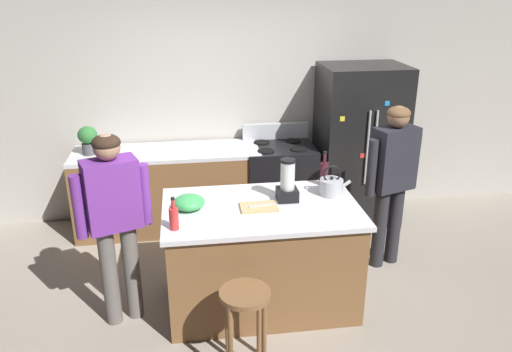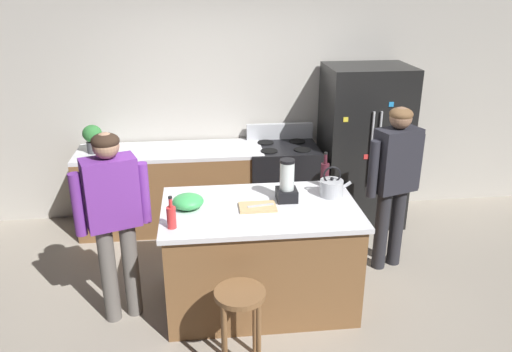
# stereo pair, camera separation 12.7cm
# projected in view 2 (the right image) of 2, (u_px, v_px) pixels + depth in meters

# --- Properties ---
(ground_plane) EXTENTS (14.00, 14.00, 0.00)m
(ground_plane) POSITION_uv_depth(u_px,v_px,m) (260.00, 301.00, 4.48)
(ground_plane) COLOR #9E9384
(back_wall) EXTENTS (8.00, 0.10, 2.70)m
(back_wall) POSITION_uv_depth(u_px,v_px,m) (240.00, 100.00, 5.79)
(back_wall) COLOR #BCB7AD
(back_wall) RESTS_ON ground_plane
(kitchen_island) EXTENTS (1.61, 0.99, 0.92)m
(kitchen_island) POSITION_uv_depth(u_px,v_px,m) (260.00, 255.00, 4.31)
(kitchen_island) COLOR brown
(kitchen_island) RESTS_ON ground_plane
(back_counter_run) EXTENTS (2.00, 0.64, 0.92)m
(back_counter_run) POSITION_uv_depth(u_px,v_px,m) (172.00, 189.00, 5.66)
(back_counter_run) COLOR brown
(back_counter_run) RESTS_ON ground_plane
(refrigerator) EXTENTS (0.90, 0.73, 1.79)m
(refrigerator) POSITION_uv_depth(u_px,v_px,m) (363.00, 146.00, 5.68)
(refrigerator) COLOR black
(refrigerator) RESTS_ON ground_plane
(stove_range) EXTENTS (0.76, 0.65, 1.10)m
(stove_range) POSITION_uv_depth(u_px,v_px,m) (283.00, 184.00, 5.76)
(stove_range) COLOR black
(stove_range) RESTS_ON ground_plane
(person_by_island_left) EXTENTS (0.59, 0.34, 1.61)m
(person_by_island_left) POSITION_uv_depth(u_px,v_px,m) (113.00, 211.00, 3.94)
(person_by_island_left) COLOR #66605B
(person_by_island_left) RESTS_ON ground_plane
(person_by_sink_right) EXTENTS (0.59, 0.33, 1.60)m
(person_by_sink_right) POSITION_uv_depth(u_px,v_px,m) (395.00, 174.00, 4.69)
(person_by_sink_right) COLOR #26262B
(person_by_sink_right) RESTS_ON ground_plane
(bar_stool) EXTENTS (0.36, 0.36, 0.65)m
(bar_stool) POSITION_uv_depth(u_px,v_px,m) (240.00, 309.00, 3.55)
(bar_stool) COLOR brown
(bar_stool) RESTS_ON ground_plane
(potted_plant) EXTENTS (0.20, 0.20, 0.30)m
(potted_plant) POSITION_uv_depth(u_px,v_px,m) (93.00, 137.00, 5.35)
(potted_plant) COLOR #4C4C51
(potted_plant) RESTS_ON back_counter_run
(blender_appliance) EXTENTS (0.17, 0.17, 0.36)m
(blender_appliance) POSITION_uv_depth(u_px,v_px,m) (287.00, 183.00, 4.21)
(blender_appliance) COLOR black
(blender_appliance) RESTS_ON kitchen_island
(bottle_wine) EXTENTS (0.08, 0.08, 0.32)m
(bottle_wine) POSITION_uv_depth(u_px,v_px,m) (325.00, 174.00, 4.51)
(bottle_wine) COLOR #471923
(bottle_wine) RESTS_ON kitchen_island
(bottle_soda) EXTENTS (0.07, 0.07, 0.26)m
(bottle_soda) POSITION_uv_depth(u_px,v_px,m) (171.00, 216.00, 3.76)
(bottle_soda) COLOR red
(bottle_soda) RESTS_ON kitchen_island
(mixing_bowl) EXTENTS (0.25, 0.25, 0.11)m
(mixing_bowl) POSITION_uv_depth(u_px,v_px,m) (188.00, 201.00, 4.10)
(mixing_bowl) COLOR #3FB259
(mixing_bowl) RESTS_ON kitchen_island
(tea_kettle) EXTENTS (0.28, 0.20, 0.27)m
(tea_kettle) POSITION_uv_depth(u_px,v_px,m) (332.00, 187.00, 4.32)
(tea_kettle) COLOR #B7BABF
(tea_kettle) RESTS_ON kitchen_island
(cutting_board) EXTENTS (0.30, 0.20, 0.02)m
(cutting_board) POSITION_uv_depth(u_px,v_px,m) (258.00, 207.00, 4.11)
(cutting_board) COLOR tan
(cutting_board) RESTS_ON kitchen_island
(chef_knife) EXTENTS (0.22, 0.07, 0.01)m
(chef_knife) POSITION_uv_depth(u_px,v_px,m) (260.00, 205.00, 4.11)
(chef_knife) COLOR #B7BABF
(chef_knife) RESTS_ON cutting_board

